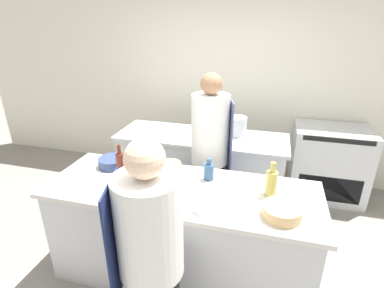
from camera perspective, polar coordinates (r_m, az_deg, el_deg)
ground_plane at (r=3.06m, az=-1.87°, el=-22.84°), size 16.00×16.00×0.00m
wall_back at (r=4.29m, az=6.40°, el=12.08°), size 8.00×0.06×2.80m
prep_counter at (r=2.76m, az=-1.99°, el=-16.28°), size 2.27×0.82×0.90m
pass_counter at (r=3.76m, az=1.74°, el=-4.75°), size 2.03×0.69×0.90m
oven_range at (r=4.25m, az=24.52°, el=-3.28°), size 0.91×0.63×0.94m
chef_at_prep_near at (r=2.00m, az=-7.79°, el=-21.40°), size 0.45×0.44×1.62m
chef_at_stove at (r=3.14m, az=3.44°, el=-2.27°), size 0.44×0.42×1.73m
bottle_olive_oil at (r=2.57m, az=-6.92°, el=-5.24°), size 0.09×0.09×0.23m
bottle_vinegar at (r=2.57m, az=-10.98°, el=-5.24°), size 0.08×0.08×0.26m
bottle_wine at (r=2.59m, az=3.23°, el=-5.18°), size 0.09×0.09×0.20m
bottle_cooking_oil at (r=2.69m, az=-13.49°, el=-3.71°), size 0.07×0.07×0.30m
bottle_sauce at (r=2.42m, az=14.86°, el=-7.15°), size 0.09×0.09×0.29m
bowl_mixing_large at (r=2.24m, az=16.76°, el=-12.23°), size 0.28×0.28×0.09m
bowl_prep_small at (r=2.92m, az=-14.87°, el=-3.35°), size 0.26×0.26×0.09m
bowl_ceramic_blue at (r=2.73m, az=-4.32°, el=-4.48°), size 0.22×0.22×0.09m
cup at (r=2.19m, az=1.71°, el=-12.05°), size 0.09×0.09×0.08m
cutting_board at (r=2.56m, az=10.00°, el=-7.68°), size 0.34×0.22×0.01m
stockpot at (r=3.59m, az=8.56°, el=3.39°), size 0.23×0.23×0.22m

